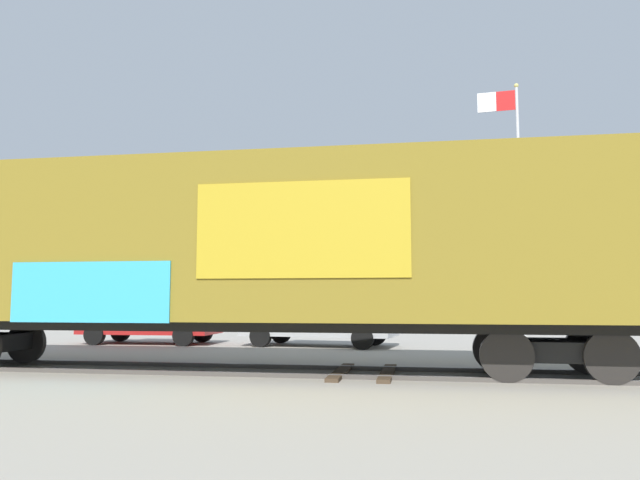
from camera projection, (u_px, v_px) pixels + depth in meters
ground_plane at (203, 371)px, 12.05m from camera, size 260.00×260.00×0.00m
track at (280, 371)px, 11.78m from camera, size 60.02×3.56×0.08m
freight_car at (237, 247)px, 12.16m from camera, size 17.11×3.51×4.32m
flagpole at (512, 175)px, 23.88m from camera, size 1.60×0.27×10.01m
hillside at (407, 270)px, 90.45m from camera, size 117.35×37.80×16.25m
parked_car_red at (150, 319)px, 19.43m from camera, size 4.33×1.99×1.51m
parked_car_silver at (317, 319)px, 18.42m from camera, size 4.77×2.30×1.63m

